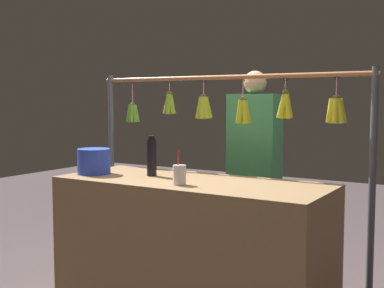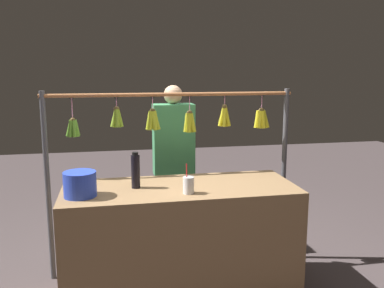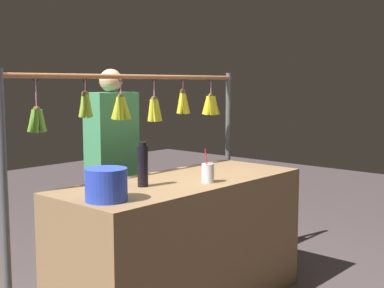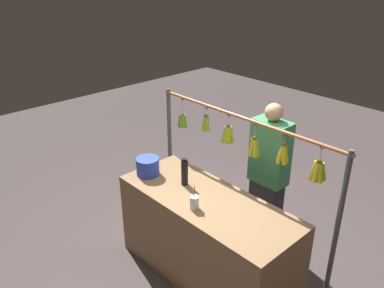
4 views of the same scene
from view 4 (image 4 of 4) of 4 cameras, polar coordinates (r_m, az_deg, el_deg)
ground_plane at (r=4.17m, az=2.01°, el=-18.14°), size 12.00×12.00×0.00m
market_counter at (r=3.89m, az=2.11°, el=-13.38°), size 1.78×0.72×0.88m
display_rack at (r=3.74m, az=7.39°, el=-2.00°), size 2.13×0.14×1.60m
water_bottle at (r=3.79m, az=-1.08°, el=-4.07°), size 0.07×0.07×0.28m
blue_bucket at (r=4.00m, az=-6.39°, el=-3.22°), size 0.23×0.23×0.18m
drink_cup at (r=3.47m, az=0.34°, el=-8.41°), size 0.08×0.08×0.22m
vendor_person at (r=4.17m, az=10.85°, el=-4.96°), size 0.39×0.21×1.62m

